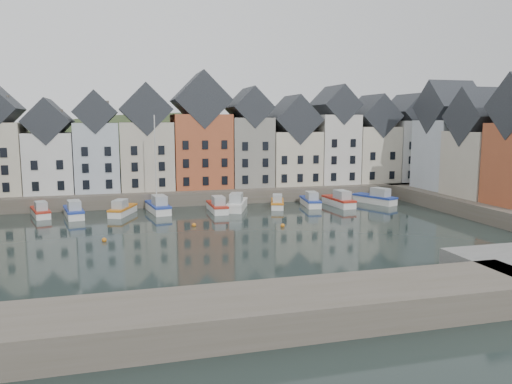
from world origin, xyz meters
name	(u,v)px	position (x,y,z in m)	size (l,w,h in m)	color
ground	(243,240)	(0.00, 0.00, 0.00)	(260.00, 260.00, 0.00)	black
far_quay	(199,191)	(0.00, 30.00, 1.00)	(90.00, 16.00, 2.00)	#534D40
near_wall	(163,322)	(-10.00, -22.00, 1.00)	(50.00, 6.00, 2.00)	#534D40
hillside	(183,261)	(0.02, 56.00, -17.96)	(153.60, 70.40, 64.00)	#1F2F17
far_terrace	(221,143)	(3.21, 28.00, 8.88)	(72.37, 8.16, 17.78)	beige
right_terrace	(485,146)	(36.00, 8.07, 8.91)	(8.30, 24.25, 16.36)	#B1BBC5
mooring_buoys	(197,230)	(-4.00, 5.33, 0.15)	(20.50, 5.50, 0.50)	#C46C17
boat_a	(41,212)	(-22.37, 19.14, 0.67)	(3.34, 6.18, 2.27)	silver
boat_b	(74,211)	(-18.17, 17.64, 0.74)	(3.21, 6.78, 2.50)	silver
boat_c	(122,210)	(-12.13, 17.68, 0.70)	(3.99, 6.36, 2.34)	silver
boat_d	(158,206)	(-7.40, 18.20, 0.87)	(3.20, 7.22, 13.33)	silver
boat_e	(217,206)	(0.44, 16.63, 0.73)	(2.02, 6.42, 2.46)	silver
boat_f	(237,204)	(3.38, 17.47, 0.80)	(4.45, 7.29, 2.68)	silver
boat_g	(277,203)	(9.34, 17.62, 0.65)	(3.37, 5.95, 2.18)	silver
boat_h	(311,201)	(14.44, 17.68, 0.71)	(2.79, 6.44, 2.39)	silver
boat_i	(339,201)	(18.44, 16.53, 0.78)	(2.62, 6.99, 2.63)	silver
boat_j	(376,198)	(24.72, 17.23, 0.79)	(4.71, 7.21, 2.66)	silver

